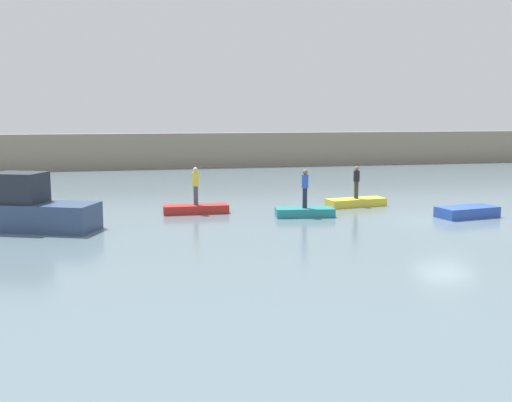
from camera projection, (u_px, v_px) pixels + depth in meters
The scene contains 10 objects.
ground_plane at pixel (446, 220), 26.34m from camera, with size 120.00×120.00×0.00m, color slate.
embankment_wall at pixel (283, 149), 53.99m from camera, with size 80.00×1.20×3.09m, color gray.
motorboat at pixel (28, 209), 24.15m from camera, with size 5.85×3.84×2.39m.
rowboat_red at pixel (196, 209), 28.18m from camera, with size 3.14×0.91×0.42m, color red.
rowboat_teal at pixel (305, 212), 27.33m from camera, with size 2.74×1.04×0.41m, color teal.
rowboat_yellow at pixel (356, 202), 30.43m from camera, with size 3.15×1.04×0.40m, color gold.
rowboat_blue at pixel (467, 212), 27.14m from camera, with size 2.83×1.30×0.50m, color #2B4CAD.
person_yellow_shirt at pixel (196, 184), 28.00m from camera, with size 0.32×0.32×1.84m.
person_blue_shirt at pixel (305, 186), 27.15m from camera, with size 0.32×0.32×1.83m.
person_dark_shirt at pixel (356, 180), 30.26m from camera, with size 0.32×0.32×1.70m.
Camera 1 is at (-13.96, -23.48, 4.79)m, focal length 40.69 mm.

